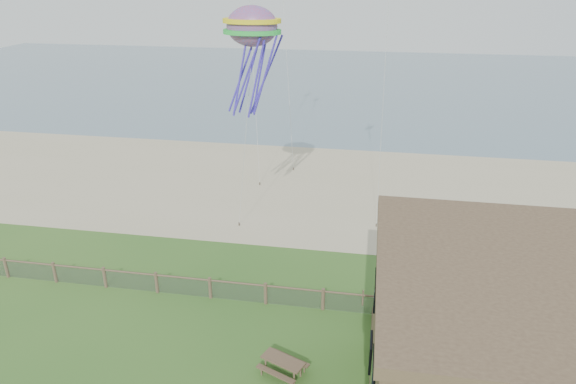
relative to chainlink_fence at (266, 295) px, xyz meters
The scene contains 6 objects.
sand_beach 16.01m from the chainlink_fence, 90.00° to the left, with size 72.00×20.00×0.02m, color tan.
ocean 60.00m from the chainlink_fence, 90.00° to the left, with size 160.00×68.00×0.02m, color slate.
chainlink_fence is the anchor object (origin of this frame).
motel_deck 13.04m from the chainlink_fence, ahead, with size 15.00×2.00×0.50m, color brown.
picnic_table 5.18m from the chainlink_fence, 69.65° to the right, with size 1.88×1.42×0.79m, color brown, non-canonical shape.
octopus_kite 12.56m from the chainlink_fence, 107.02° to the left, with size 3.11×2.20×6.41m, color red, non-canonical shape.
Camera 1 is at (4.95, -15.85, 16.02)m, focal length 32.00 mm.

